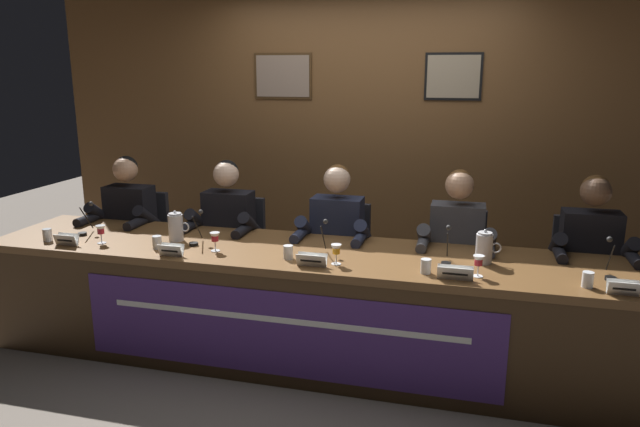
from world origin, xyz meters
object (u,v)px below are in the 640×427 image
object	(u,v)px
nameplate_center	(312,260)
chair_far_right	(581,287)
chair_left	(236,258)
nameplate_left	(171,250)
water_cup_left	(157,243)
microphone_center	(322,244)
conference_table	(314,291)
juice_glass_left	(215,238)
nameplate_far_right	(623,288)
water_pitcher_left_side	(176,227)
microphone_left	(196,233)
microphone_far_right	(610,265)
microphone_far_left	(85,224)
panelist_center	(335,239)
panelist_right	(456,247)
nameplate_far_left	(67,240)
water_pitcher_right_side	(484,248)
panelist_far_left	(125,223)
chair_right	(455,277)
juice_glass_far_left	(101,231)
panelist_far_right	(591,257)
water_cup_right	(426,267)
water_cup_center	(288,253)
water_cup_far_right	(588,280)
juice_glass_right	(478,262)
microphone_right	(447,251)
juice_glass_center	(336,251)
nameplate_right	(455,273)
panelist_left	(225,231)
chair_center	(340,267)
chair_far_left	(141,250)

from	to	relation	value
nameplate_center	chair_far_right	distance (m)	1.92
chair_left	nameplate_left	bearing A→B (deg)	-91.99
water_cup_left	microphone_center	bearing A→B (deg)	7.06
conference_table	juice_glass_left	bearing A→B (deg)	-176.27
nameplate_far_right	water_pitcher_left_side	bearing A→B (deg)	173.14
water_cup_left	juice_glass_left	bearing A→B (deg)	6.58
microphone_left	microphone_far_right	bearing A→B (deg)	-0.41
microphone_far_left	nameplate_left	size ratio (longest dim) A/B	1.36
panelist_center	panelist_right	size ratio (longest dim) A/B	1.00
nameplate_far_left	water_pitcher_right_side	distance (m)	2.69
panelist_far_left	chair_right	size ratio (longest dim) A/B	1.36
juice_glass_left	panelist_right	bearing A→B (deg)	21.00
conference_table	microphone_far_right	distance (m)	1.73
panelist_far_left	chair_far_right	size ratio (longest dim) A/B	1.36
nameplate_center	chair_right	world-z (taller)	chair_right
water_pitcher_left_side	water_pitcher_right_side	bearing A→B (deg)	0.92
juice_glass_left	nameplate_far_right	world-z (taller)	juice_glass_left
nameplate_far_left	water_cup_left	xyz separation A→B (m)	(0.62, 0.09, -0.00)
conference_table	nameplate_far_right	bearing A→B (deg)	-7.05
microphone_far_right	juice_glass_left	bearing A→B (deg)	-177.52
microphone_far_right	juice_glass_far_left	bearing A→B (deg)	-177.57
microphone_center	nameplate_far_right	bearing A→B (deg)	-8.77
water_cup_left	microphone_far_right	world-z (taller)	microphone_far_right
nameplate_left	panelist_far_right	bearing A→B (deg)	16.23
water_cup_right	chair_left	bearing A→B (deg)	150.77
microphone_far_left	nameplate_center	size ratio (longest dim) A/B	1.19
chair_far_right	nameplate_far_right	distance (m)	1.01
microphone_center	chair_right	world-z (taller)	microphone_center
water_cup_center	water_cup_far_right	bearing A→B (deg)	-1.94
nameplate_far_right	water_cup_far_right	distance (m)	0.18
water_cup_center	juice_glass_right	size ratio (longest dim) A/B	0.69
nameplate_left	microphone_right	bearing A→B (deg)	10.14
panelist_far_right	nameplate_far_right	distance (m)	0.75
chair_left	water_cup_center	world-z (taller)	chair_left
nameplate_far_left	water_cup_right	bearing A→B (deg)	1.24
panelist_center	juice_glass_center	size ratio (longest dim) A/B	10.05
microphone_left	chair_left	bearing A→B (deg)	89.73
nameplate_far_right	water_pitcher_left_side	distance (m)	2.74
chair_left	nameplate_far_right	distance (m)	2.74
juice_glass_left	chair_far_right	xyz separation A→B (m)	(2.33, 0.77, -0.39)
nameplate_far_right	nameplate_right	bearing A→B (deg)	179.04
nameplate_right	microphone_right	size ratio (longest dim) A/B	0.91
panelist_left	water_cup_left	bearing A→B (deg)	-108.05
juice_glass_right	panelist_far_right	distance (m)	0.96
nameplate_far_left	microphone_center	distance (m)	1.71
chair_left	juice_glass_left	xyz separation A→B (m)	(0.19, -0.77, 0.39)
panelist_left	nameplate_right	size ratio (longest dim) A/B	6.35
chair_center	juice_glass_right	world-z (taller)	chair_center
chair_far_left	juice_glass_right	size ratio (longest dim) A/B	7.41
water_cup_right	panelist_far_left	bearing A→B (deg)	164.51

